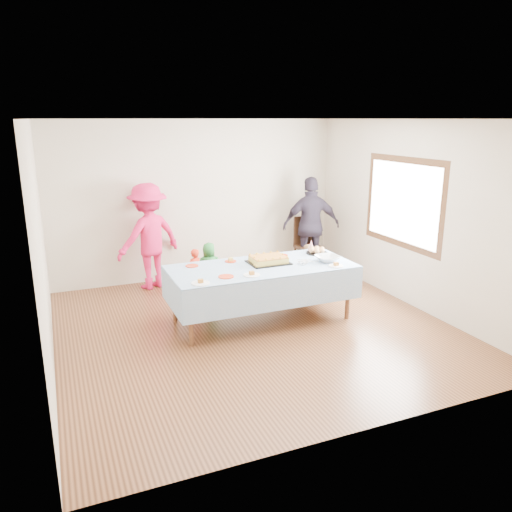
{
  "coord_description": "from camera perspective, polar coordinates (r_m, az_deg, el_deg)",
  "views": [
    {
      "loc": [
        -2.36,
        -5.73,
        2.7
      ],
      "look_at": [
        0.16,
        0.3,
        0.9
      ],
      "focal_mm": 35.0,
      "sensor_mm": 36.0,
      "label": 1
    }
  ],
  "objects": [
    {
      "name": "plate_white_mid",
      "position": [
        6.33,
        -0.49,
        -2.19
      ],
      "size": [
        0.21,
        0.21,
        0.01
      ],
      "primitive_type": "cylinder",
      "color": "white",
      "rests_on": "party_table"
    },
    {
      "name": "party_table",
      "position": [
        6.76,
        0.65,
        -1.58
      ],
      "size": [
        2.5,
        1.1,
        0.78
      ],
      "color": "#52331C",
      "rests_on": "ground"
    },
    {
      "name": "dining_chair",
      "position": [
        9.04,
        5.89,
        1.65
      ],
      "size": [
        0.47,
        0.47,
        1.01
      ],
      "rotation": [
        0.0,
        0.0,
        -0.07
      ],
      "color": "black",
      "rests_on": "ground"
    },
    {
      "name": "fork_pile",
      "position": [
        6.86,
        5.61,
        -0.63
      ],
      "size": [
        0.24,
        0.18,
        0.07
      ],
      "primitive_type": null,
      "color": "white",
      "rests_on": "party_table"
    },
    {
      "name": "adult_left",
      "position": [
        8.26,
        -12.15,
        2.21
      ],
      "size": [
        1.27,
        1.01,
        1.72
      ],
      "primitive_type": "imported",
      "rotation": [
        0.0,
        0.0,
        3.52
      ],
      "color": "#E11C57",
      "rests_on": "ground"
    },
    {
      "name": "toddler_left",
      "position": [
        7.88,
        -7.03,
        -1.84
      ],
      "size": [
        0.32,
        0.28,
        0.75
      ],
      "primitive_type": "imported",
      "rotation": [
        0.0,
        0.0,
        3.55
      ],
      "color": "red",
      "rests_on": "ground"
    },
    {
      "name": "party_hat",
      "position": [
        7.55,
        6.31,
        1.21
      ],
      "size": [
        0.09,
        0.09,
        0.16
      ],
      "primitive_type": "cone",
      "color": "white",
      "rests_on": "party_table"
    },
    {
      "name": "punch_bowl",
      "position": [
        7.02,
        8.13,
        -0.28
      ],
      "size": [
        0.33,
        0.33,
        0.08
      ],
      "primitive_type": "imported",
      "color": "silver",
      "rests_on": "party_table"
    },
    {
      "name": "plate_white_right",
      "position": [
        6.81,
        9.14,
        -1.12
      ],
      "size": [
        0.19,
        0.19,
        0.01
      ],
      "primitive_type": "cylinder",
      "color": "white",
      "rests_on": "party_table"
    },
    {
      "name": "plate_white_left",
      "position": [
        6.06,
        -6.35,
        -3.1
      ],
      "size": [
        0.23,
        0.23,
        0.01
      ],
      "primitive_type": "cylinder",
      "color": "white",
      "rests_on": "party_table"
    },
    {
      "name": "rolls_tray",
      "position": [
        7.4,
        6.97,
        0.58
      ],
      "size": [
        0.32,
        0.32,
        0.09
      ],
      "color": "black",
      "rests_on": "party_table"
    },
    {
      "name": "room_walls",
      "position": [
        6.29,
        0.18,
        6.91
      ],
      "size": [
        5.04,
        5.04,
        2.72
      ],
      "color": "#C1B49E",
      "rests_on": "ground"
    },
    {
      "name": "toddler_right",
      "position": [
        7.89,
        5.79,
        -1.54
      ],
      "size": [
        0.42,
        0.34,
        0.82
      ],
      "primitive_type": "imported",
      "rotation": [
        0.0,
        0.0,
        3.06
      ],
      "color": "tan",
      "rests_on": "ground"
    },
    {
      "name": "plate_red_far_b",
      "position": [
        6.95,
        -2.92,
        -0.61
      ],
      "size": [
        0.16,
        0.16,
        0.01
      ],
      "primitive_type": "cylinder",
      "color": "red",
      "rests_on": "party_table"
    },
    {
      "name": "toddler_mid",
      "position": [
        7.98,
        -5.35,
        -1.35
      ],
      "size": [
        0.44,
        0.33,
        0.82
      ],
      "primitive_type": "imported",
      "rotation": [
        0.0,
        0.0,
        2.96
      ],
      "color": "#287933",
      "rests_on": "ground"
    },
    {
      "name": "ground",
      "position": [
        6.76,
        -0.24,
        -8.14
      ],
      "size": [
        5.0,
        5.0,
        0.0
      ],
      "primitive_type": "plane",
      "color": "#472614",
      "rests_on": "ground"
    },
    {
      "name": "plate_red_far_d",
      "position": [
        7.24,
        2.92,
        0.06
      ],
      "size": [
        0.19,
        0.19,
        0.01
      ],
      "primitive_type": "cylinder",
      "color": "red",
      "rests_on": "party_table"
    },
    {
      "name": "birthday_cake",
      "position": [
        6.86,
        1.43,
        -0.44
      ],
      "size": [
        0.55,
        0.42,
        0.1
      ],
      "color": "black",
      "rests_on": "party_table"
    },
    {
      "name": "plate_red_far_a",
      "position": [
        6.78,
        -7.33,
        -1.11
      ],
      "size": [
        0.18,
        0.18,
        0.01
      ],
      "primitive_type": "cylinder",
      "color": "red",
      "rests_on": "party_table"
    },
    {
      "name": "plate_red_near",
      "position": [
        6.28,
        -3.44,
        -2.36
      ],
      "size": [
        0.2,
        0.2,
        0.01
      ],
      "primitive_type": "cylinder",
      "color": "red",
      "rests_on": "party_table"
    },
    {
      "name": "plate_red_far_c",
      "position": [
        7.15,
        0.15,
        -0.12
      ],
      "size": [
        0.19,
        0.19,
        0.01
      ],
      "primitive_type": "cylinder",
      "color": "red",
      "rests_on": "party_table"
    },
    {
      "name": "adult_right",
      "position": [
        8.93,
        6.32,
        3.47
      ],
      "size": [
        1.09,
        0.68,
        1.73
      ],
      "primitive_type": "imported",
      "rotation": [
        0.0,
        0.0,
        2.87
      ],
      "color": "#2E2736",
      "rests_on": "ground"
    }
  ]
}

